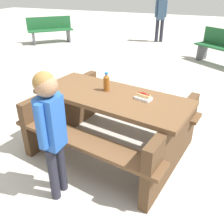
# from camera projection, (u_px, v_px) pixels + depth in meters

# --- Properties ---
(ground_plane) EXTENTS (30.00, 30.00, 0.00)m
(ground_plane) POSITION_uv_depth(u_px,v_px,m) (112.00, 148.00, 3.20)
(ground_plane) COLOR #B7B2A8
(ground_plane) RESTS_ON ground
(picnic_table) EXTENTS (2.02, 1.69, 0.75)m
(picnic_table) POSITION_uv_depth(u_px,v_px,m) (112.00, 118.00, 2.99)
(picnic_table) COLOR brown
(picnic_table) RESTS_ON ground
(soda_bottle) EXTENTS (0.07, 0.07, 0.23)m
(soda_bottle) POSITION_uv_depth(u_px,v_px,m) (106.00, 82.00, 2.91)
(soda_bottle) COLOR brown
(soda_bottle) RESTS_ON picnic_table
(hotdog_tray) EXTENTS (0.20, 0.15, 0.08)m
(hotdog_tray) POSITION_uv_depth(u_px,v_px,m) (144.00, 97.00, 2.72)
(hotdog_tray) COLOR white
(hotdog_tray) RESTS_ON picnic_table
(child_in_coat) EXTENTS (0.20, 0.32, 1.29)m
(child_in_coat) POSITION_uv_depth(u_px,v_px,m) (51.00, 123.00, 2.14)
(child_in_coat) COLOR #262633
(child_in_coat) RESTS_ON ground
(park_bench_mid) EXTENTS (1.35, 1.34, 0.85)m
(park_bench_mid) POSITION_uv_depth(u_px,v_px,m) (50.00, 29.00, 8.49)
(park_bench_mid) COLOR #1E592D
(park_bench_mid) RESTS_ON ground
(bystander_adult) EXTENTS (0.38, 0.31, 1.65)m
(bystander_adult) POSITION_uv_depth(u_px,v_px,m) (161.00, 10.00, 8.33)
(bystander_adult) COLOR #262633
(bystander_adult) RESTS_ON ground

